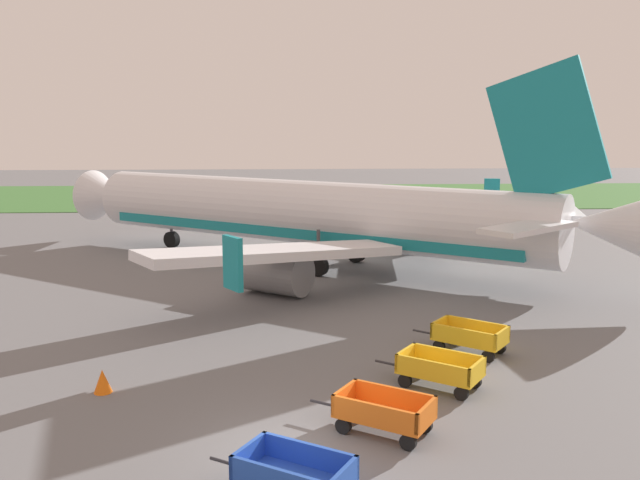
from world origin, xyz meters
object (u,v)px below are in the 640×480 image
object	(u,v)px
baggage_cart_third_in_row	(384,412)
baggage_cart_far_end	(469,337)
traffic_cone_mid_apron	(103,381)
baggage_cart_second_in_row	(294,475)
traffic_cone_near_plane	(477,366)
baggage_cart_fourth_in_row	(440,369)
airplane	(317,215)

from	to	relation	value
baggage_cart_third_in_row	baggage_cart_far_end	distance (m)	7.46
traffic_cone_mid_apron	baggage_cart_far_end	bearing A→B (deg)	13.67
baggage_cart_third_in_row	traffic_cone_mid_apron	distance (m)	8.90
baggage_cart_second_in_row	traffic_cone_near_plane	bearing A→B (deg)	49.45
baggage_cart_second_in_row	traffic_cone_mid_apron	xyz separation A→B (m)	(-5.82, 6.40, -0.23)
baggage_cart_second_in_row	baggage_cart_far_end	world-z (taller)	same
traffic_cone_mid_apron	baggage_cart_second_in_row	bearing A→B (deg)	-47.72
baggage_cart_third_in_row	baggage_cart_second_in_row	bearing A→B (deg)	-127.95
baggage_cart_fourth_in_row	traffic_cone_mid_apron	world-z (taller)	baggage_cart_fourth_in_row
traffic_cone_near_plane	baggage_cart_fourth_in_row	bearing A→B (deg)	-145.03
baggage_cart_far_end	baggage_cart_second_in_row	bearing A→B (deg)	-124.83
airplane	baggage_cart_third_in_row	world-z (taller)	airplane
baggage_cart_far_end	traffic_cone_mid_apron	xyz separation A→B (m)	(-12.37, -3.01, -0.23)
baggage_cart_second_in_row	baggage_cart_fourth_in_row	xyz separation A→B (m)	(4.71, 6.21, 0.00)
airplane	traffic_cone_near_plane	xyz separation A→B (m)	(4.46, -17.61, -2.77)
baggage_cart_fourth_in_row	airplane	bearing A→B (deg)	98.96
airplane	baggage_cart_third_in_row	xyz separation A→B (m)	(0.71, -21.72, -2.45)
baggage_cart_fourth_in_row	traffic_cone_near_plane	bearing A→B (deg)	34.97
baggage_cart_second_in_row	traffic_cone_mid_apron	size ratio (longest dim) A/B	4.60
baggage_cart_fourth_in_row	baggage_cart_far_end	xyz separation A→B (m)	(1.84, 3.20, 0.00)
traffic_cone_near_plane	traffic_cone_mid_apron	xyz separation A→B (m)	(-12.04, -0.87, 0.09)
baggage_cart_second_in_row	baggage_cart_far_end	distance (m)	11.46
baggage_cart_third_in_row	baggage_cart_far_end	xyz separation A→B (m)	(4.08, 6.24, 0.00)
airplane	baggage_cart_far_end	size ratio (longest dim) A/B	10.16
baggage_cart_third_in_row	baggage_cart_far_end	world-z (taller)	same
airplane	baggage_cart_fourth_in_row	world-z (taller)	airplane
baggage_cart_second_in_row	airplane	bearing A→B (deg)	85.95
traffic_cone_near_plane	airplane	bearing A→B (deg)	104.22
baggage_cart_second_in_row	baggage_cart_third_in_row	size ratio (longest dim) A/B	1.01
traffic_cone_near_plane	traffic_cone_mid_apron	size ratio (longest dim) A/B	0.76
baggage_cart_third_in_row	baggage_cart_fourth_in_row	world-z (taller)	same
baggage_cart_fourth_in_row	traffic_cone_mid_apron	size ratio (longest dim) A/B	4.46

